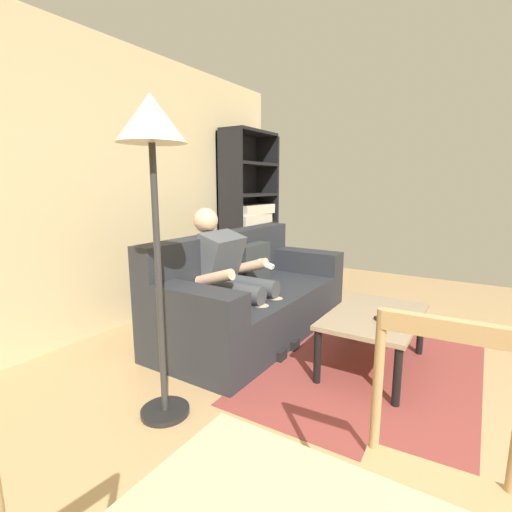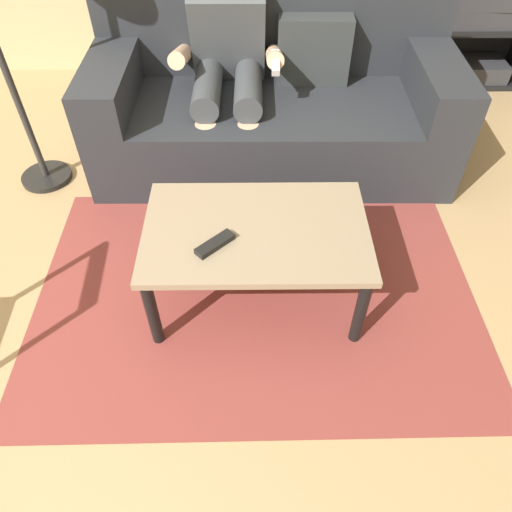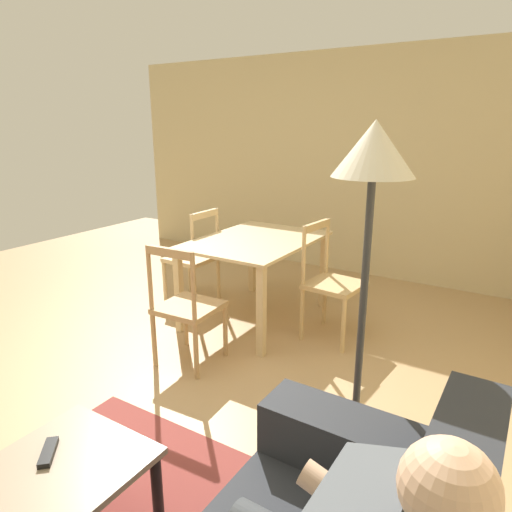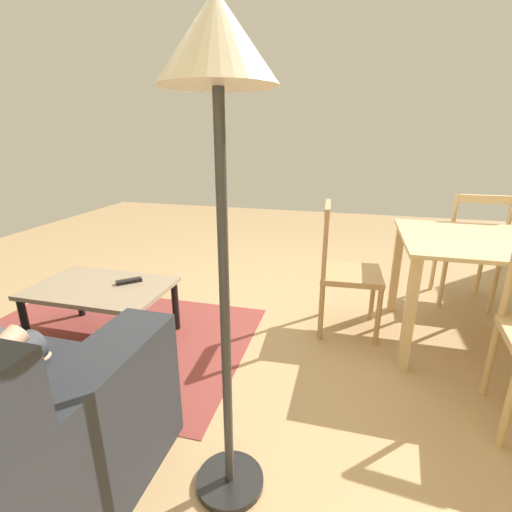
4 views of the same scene
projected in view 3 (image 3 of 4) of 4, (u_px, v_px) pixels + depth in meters
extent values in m
plane|color=tan|center=(143.00, 390.00, 3.07)|extent=(8.53, 8.53, 0.00)
cube|color=#C8B586|center=(336.00, 165.00, 5.37)|extent=(0.12, 5.81, 2.54)
cube|color=#282B30|center=(369.00, 451.00, 1.76)|extent=(0.25, 0.88, 0.23)
sphere|color=#DBAD89|center=(448.00, 488.00, 0.94)|extent=(0.21, 0.21, 0.21)
cylinder|color=#DBAD89|center=(350.00, 505.00, 1.41)|extent=(0.09, 0.35, 0.19)
cube|color=gray|center=(27.00, 493.00, 1.72)|extent=(0.91, 0.59, 0.03)
cylinder|color=black|center=(82.00, 449.00, 2.25)|extent=(0.05, 0.05, 0.38)
cylinder|color=black|center=(157.00, 491.00, 1.99)|extent=(0.05, 0.05, 0.38)
cube|color=black|center=(48.00, 452.00, 1.89)|extent=(0.16, 0.15, 0.02)
cube|color=#D1B27F|center=(256.00, 240.00, 4.01)|extent=(1.27, 0.92, 0.02)
cube|color=#D1B27F|center=(252.00, 258.00, 4.81)|extent=(0.06, 0.06, 0.73)
cube|color=#D1B27F|center=(179.00, 291.00, 3.85)|extent=(0.06, 0.06, 0.73)
cube|color=#D1B27F|center=(324.00, 271.00, 4.39)|extent=(0.06, 0.06, 0.73)
cube|color=#D1B27F|center=(261.00, 312.00, 3.44)|extent=(0.06, 0.06, 0.73)
cube|color=tan|center=(335.00, 285.00, 3.70)|extent=(0.46, 0.46, 0.04)
cylinder|color=tan|center=(343.00, 325.00, 3.51)|extent=(0.04, 0.04, 0.47)
cylinder|color=tan|center=(364.00, 310.00, 3.80)|extent=(0.04, 0.04, 0.47)
cylinder|color=tan|center=(302.00, 313.00, 3.74)|extent=(0.04, 0.04, 0.47)
cylinder|color=tan|center=(325.00, 300.00, 4.03)|extent=(0.04, 0.04, 0.47)
cylinder|color=tan|center=(304.00, 257.00, 3.60)|extent=(0.03, 0.03, 0.50)
cylinder|color=tan|center=(327.00, 247.00, 3.89)|extent=(0.03, 0.03, 0.50)
cube|color=tan|center=(317.00, 226.00, 3.68)|extent=(0.38, 0.07, 0.06)
cube|color=tan|center=(189.00, 307.00, 3.34)|extent=(0.44, 0.44, 0.04)
cylinder|color=tan|center=(225.00, 330.00, 3.47)|extent=(0.04, 0.04, 0.44)
cylinder|color=tan|center=(186.00, 320.00, 3.65)|extent=(0.04, 0.04, 0.44)
cylinder|color=tan|center=(196.00, 351.00, 3.15)|extent=(0.04, 0.04, 0.44)
cylinder|color=tan|center=(154.00, 339.00, 3.33)|extent=(0.04, 0.04, 0.44)
cylinder|color=tan|center=(193.00, 288.00, 3.02)|extent=(0.03, 0.03, 0.50)
cylinder|color=tan|center=(150.00, 279.00, 3.20)|extent=(0.03, 0.03, 0.50)
cube|color=tan|center=(169.00, 253.00, 3.05)|extent=(0.06, 0.38, 0.06)
cube|color=#D1B27F|center=(191.00, 258.00, 4.48)|extent=(0.42, 0.42, 0.04)
cylinder|color=#D1B27F|center=(190.00, 272.00, 4.80)|extent=(0.04, 0.04, 0.46)
cylinder|color=#D1B27F|center=(165.00, 282.00, 4.49)|extent=(0.04, 0.04, 0.46)
cylinder|color=#D1B27F|center=(218.00, 278.00, 4.60)|extent=(0.04, 0.04, 0.46)
cylinder|color=#D1B27F|center=(194.00, 289.00, 4.30)|extent=(0.04, 0.04, 0.46)
cylinder|color=#D1B27F|center=(217.00, 233.00, 4.47)|extent=(0.03, 0.03, 0.49)
cylinder|color=#D1B27F|center=(192.00, 241.00, 4.16)|extent=(0.03, 0.03, 0.49)
cube|color=#D1B27F|center=(205.00, 214.00, 4.25)|extent=(0.38, 0.04, 0.06)
cylinder|color=black|center=(351.00, 466.00, 2.37)|extent=(0.28, 0.28, 0.03)
cylinder|color=#333333|center=(361.00, 337.00, 2.16)|extent=(0.04, 0.04, 1.52)
cone|color=beige|center=(374.00, 148.00, 1.92)|extent=(0.36, 0.36, 0.24)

